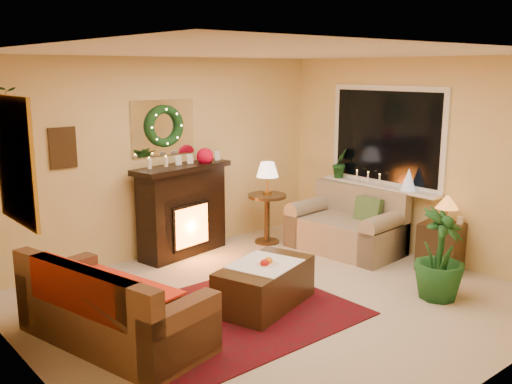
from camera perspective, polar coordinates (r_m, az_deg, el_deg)
floor at (r=6.22m, az=2.11°, el=-10.94°), size 5.00×5.00×0.00m
ceiling at (r=5.73m, az=2.32°, el=13.75°), size 5.00×5.00×0.00m
wall_back at (r=7.63m, az=-9.23°, el=3.40°), size 5.00×5.00×0.00m
wall_front at (r=4.48m, az=21.94°, el=-3.49°), size 5.00×5.00×0.00m
wall_left at (r=4.59m, az=-21.64°, el=-3.10°), size 4.50×4.50×0.00m
wall_right at (r=7.72m, az=16.13°, el=3.18°), size 4.50×4.50×0.00m
area_rug at (r=5.86m, az=-3.01°, el=-12.42°), size 2.53×1.91×0.01m
sofa at (r=5.39m, az=-13.99°, el=-10.11°), size 1.22×1.99×0.80m
red_throw at (r=5.50m, az=-14.83°, el=-9.43°), size 0.80×1.30×0.02m
fireplace at (r=7.67m, az=-7.37°, el=-2.21°), size 1.30×0.62×1.15m
poinsettia at (r=7.68m, az=-5.12°, el=3.57°), size 0.23×0.23×0.23m
mantel_candle_a at (r=7.29m, az=-10.63°, el=2.63°), size 0.06×0.06×0.18m
mantel_candle_b at (r=7.42m, az=-8.99°, el=2.86°), size 0.06×0.06×0.17m
mantel_mirror at (r=7.56m, az=-9.25°, el=6.38°), size 0.92×0.02×0.72m
wreath at (r=7.53m, az=-9.10°, el=6.51°), size 0.55×0.11×0.55m
wall_art at (r=6.99m, az=-18.76°, el=4.20°), size 0.32×0.03×0.48m
gold_mirror at (r=4.79m, az=-22.98°, el=2.91°), size 0.03×0.84×1.00m
hanging_plant at (r=5.52m, az=-24.13°, el=6.22°), size 0.33×0.28×0.36m
loveseat at (r=7.86m, az=8.92°, el=-2.89°), size 1.00×1.56×0.86m
window_frame at (r=7.99m, az=12.90°, el=5.45°), size 0.03×1.86×1.36m
window_glass at (r=7.98m, az=12.83°, el=5.45°), size 0.02×1.70×1.22m
window_sill at (r=8.01m, az=12.22°, el=0.58°), size 0.22×1.86×0.04m
mini_tree at (r=7.68m, az=15.02°, el=1.23°), size 0.19×0.19×0.29m
sill_plant at (r=8.40m, az=8.39°, el=2.74°), size 0.31×0.25×0.56m
side_table_round at (r=8.15m, az=1.11°, el=-2.88°), size 0.68×0.68×0.71m
lamp_cream at (r=8.02m, az=1.14°, el=0.93°), size 0.31×0.31×0.48m
end_table_square at (r=7.47m, az=18.03°, el=-5.36°), size 0.56×0.56×0.59m
lamp_tiffany at (r=7.32m, az=18.52°, el=-1.87°), size 0.28×0.28×0.41m
coffee_table at (r=6.04m, az=0.86°, el=-9.53°), size 1.24×0.92×0.47m
fruit_bowl at (r=5.93m, az=1.14°, el=-7.45°), size 0.24×0.24×0.05m
floor_palm at (r=6.47m, az=17.91°, el=-6.36°), size 1.97×1.97×2.96m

